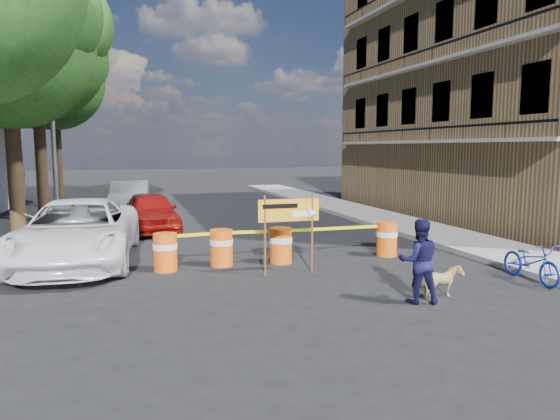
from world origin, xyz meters
TOP-DOWN VIEW (x-y plane):
  - ground at (0.00, 0.00)m, footprint 120.00×120.00m
  - sidewalk_east at (6.20, 6.00)m, footprint 2.40×40.00m
  - apartment_building at (12.00, 8.00)m, footprint 8.00×16.00m
  - tree_mid_a at (-6.74, 7.00)m, footprint 5.25×5.00m
  - tree_mid_b at (-6.73, 12.00)m, footprint 5.67×5.40m
  - tree_far at (-6.74, 17.00)m, footprint 5.04×4.80m
  - streetlamp at (-5.93, 9.50)m, footprint 1.25×0.18m
  - barrel_far_left at (-2.76, 2.06)m, footprint 0.58×0.58m
  - barrel_mid_left at (-1.39, 2.20)m, footprint 0.58×0.58m
  - barrel_mid_right at (0.09, 2.04)m, footprint 0.58×0.58m
  - barrel_far_right at (3.09, 2.02)m, footprint 0.58×0.58m
  - detour_sign at (0.13, 0.90)m, footprint 1.44×0.27m
  - pedestrian at (1.61, -1.83)m, footprint 0.92×0.80m
  - bicycle at (4.80, -1.26)m, footprint 0.63×0.91m
  - dog at (2.24, -1.73)m, footprint 0.79×0.41m
  - suv_white at (-4.80, 3.50)m, footprint 3.14×5.97m
  - sedan_red at (-2.80, 8.08)m, footprint 1.98×4.12m
  - sedan_silver at (-3.47, 13.03)m, footprint 1.84×4.52m

SIDE VIEW (x-z plane):
  - ground at x=0.00m, z-range 0.00..0.00m
  - sidewalk_east at x=6.20m, z-range 0.00..0.15m
  - dog at x=2.24m, z-range 0.00..0.64m
  - barrel_far_left at x=-2.76m, z-range 0.02..0.92m
  - barrel_mid_left at x=-1.39m, z-range 0.02..0.92m
  - barrel_mid_right at x=0.09m, z-range 0.02..0.92m
  - barrel_far_right at x=3.09m, z-range 0.02..0.92m
  - sedan_red at x=-2.80m, z-range 0.00..1.36m
  - sedan_silver at x=-3.47m, z-range 0.00..1.46m
  - pedestrian at x=1.61m, z-range 0.00..1.60m
  - suv_white at x=-4.80m, z-range 0.00..1.60m
  - bicycle at x=4.80m, z-range 0.00..1.68m
  - detour_sign at x=0.13m, z-range 0.43..2.28m
  - streetlamp at x=-5.93m, z-range 0.38..8.38m
  - apartment_building at x=12.00m, z-range 0.00..12.00m
  - tree_mid_a at x=-6.74m, z-range 1.67..10.34m
  - tree_far at x=-6.74m, z-range 1.80..10.64m
  - tree_mid_b at x=-6.73m, z-range 1.90..11.53m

